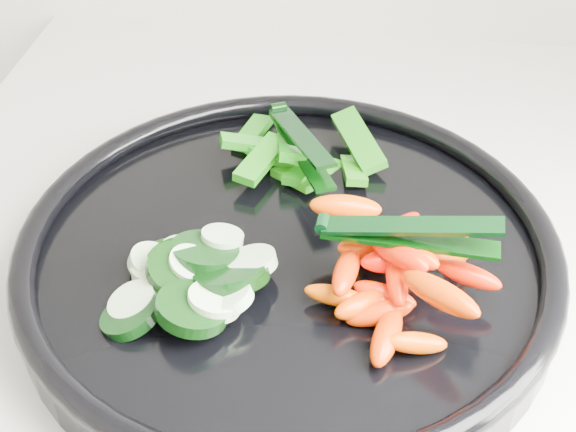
# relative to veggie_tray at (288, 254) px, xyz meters

# --- Properties ---
(veggie_tray) EXTENTS (0.49, 0.49, 0.04)m
(veggie_tray) POSITION_rel_veggie_tray_xyz_m (0.00, 0.00, 0.00)
(veggie_tray) COLOR black
(veggie_tray) RESTS_ON counter
(cucumber_pile) EXTENTS (0.12, 0.12, 0.04)m
(cucumber_pile) POSITION_rel_veggie_tray_xyz_m (-0.06, -0.04, 0.01)
(cucumber_pile) COLOR black
(cucumber_pile) RESTS_ON veggie_tray
(carrot_pile) EXTENTS (0.13, 0.15, 0.05)m
(carrot_pile) POSITION_rel_veggie_tray_xyz_m (0.07, -0.03, 0.02)
(carrot_pile) COLOR #FF4500
(carrot_pile) RESTS_ON veggie_tray
(pepper_pile) EXTENTS (0.13, 0.11, 0.04)m
(pepper_pile) POSITION_rel_veggie_tray_xyz_m (-0.01, 0.10, 0.01)
(pepper_pile) COLOR #116709
(pepper_pile) RESTS_ON veggie_tray
(tong_carrot) EXTENTS (0.11, 0.02, 0.02)m
(tong_carrot) POSITION_rel_veggie_tray_xyz_m (0.08, -0.03, 0.05)
(tong_carrot) COLOR black
(tong_carrot) RESTS_ON carrot_pile
(tong_pepper) EXTENTS (0.06, 0.11, 0.02)m
(tong_pepper) POSITION_rel_veggie_tray_xyz_m (-0.00, 0.10, 0.03)
(tong_pepper) COLOR black
(tong_pepper) RESTS_ON pepper_pile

